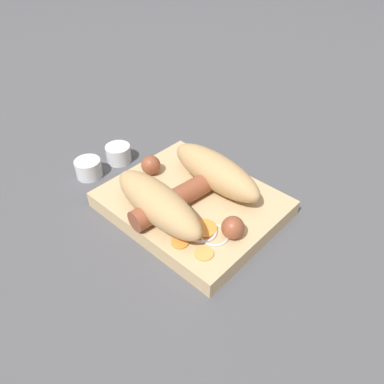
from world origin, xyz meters
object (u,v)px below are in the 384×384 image
Objects in this scene: bread_roll at (188,186)px; condiment_cup_far at (89,169)px; sausage at (187,194)px; food_tray at (192,204)px; condiment_cup_near at (119,154)px.

condiment_cup_far is (0.18, 0.05, -0.04)m from bread_roll.
sausage is at bearing -167.12° from condiment_cup_far.
bread_roll is 0.88× the size of sausage.
bread_roll is at bearing -65.33° from sausage.
food_tray is 5.66× the size of condiment_cup_far.
sausage is at bearing 174.21° from condiment_cup_near.
condiment_cup_near is (0.18, -0.02, -0.03)m from sausage.
sausage is 4.88× the size of condiment_cup_near.
food_tray is at bearing 177.92° from condiment_cup_near.
condiment_cup_near reaches higher than food_tray.
condiment_cup_far is at bearing 16.47° from food_tray.
bread_roll reaches higher than sausage.
food_tray is 0.03m from sausage.
bread_roll is (0.00, 0.01, 0.04)m from food_tray.
sausage is (-0.00, 0.01, 0.03)m from food_tray.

